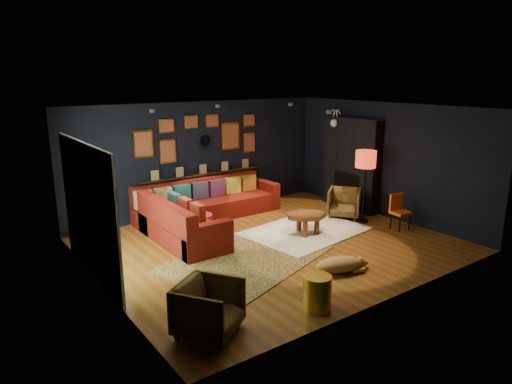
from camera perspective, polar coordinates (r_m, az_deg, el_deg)
floor at (r=8.89m, az=2.04°, el=-6.57°), size 6.50×6.50×0.00m
room_walls at (r=8.45m, az=2.13°, el=3.57°), size 6.50×6.50×6.50m
sectional at (r=9.90m, az=-7.20°, el=-2.47°), size 3.41×2.69×0.86m
ledge at (r=10.78m, az=-6.65°, el=2.21°), size 3.20×0.12×0.04m
gallery_wall at (r=10.66m, az=-6.95°, el=6.91°), size 3.15×0.04×1.02m
sunburst_mirror at (r=10.73m, az=-6.41°, el=6.39°), size 0.47×0.16×0.47m
fireplace at (r=11.27m, az=11.80°, el=3.07°), size 0.31×1.60×2.20m
deer_head at (r=11.50m, az=10.38°, el=8.55°), size 0.50×0.28×0.45m
sliding_door at (r=7.68m, az=-20.19°, el=-2.22°), size 0.06×2.80×2.20m
ceiling_spots at (r=8.96m, az=-0.99°, el=10.44°), size 3.30×2.50×0.06m
shag_rug at (r=9.61m, az=6.16°, el=-4.90°), size 2.63×2.07×0.03m
leopard_rug at (r=8.22m, az=-1.14°, el=-8.30°), size 3.32×2.81×0.02m
coffee_table at (r=9.34m, az=6.29°, el=-3.18°), size 1.01×0.88×0.42m
pouf at (r=9.63m, az=-6.91°, el=-3.75°), size 0.50×0.50×0.33m
armchair_left at (r=5.92m, az=-5.94°, el=-13.93°), size 0.99×0.98×0.76m
armchair_right at (r=10.68m, az=10.98°, el=-1.16°), size 0.95×0.96×0.72m
gold_stool at (r=6.54m, az=7.64°, el=-12.36°), size 0.40×0.40×0.50m
orange_chair at (r=10.11m, az=17.42°, el=-2.01°), size 0.40×0.40×0.75m
floor_lamp at (r=10.16m, az=13.54°, el=3.62°), size 0.44×0.44×1.60m
dog at (r=7.73m, az=10.35°, el=-8.57°), size 1.25×0.88×0.36m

